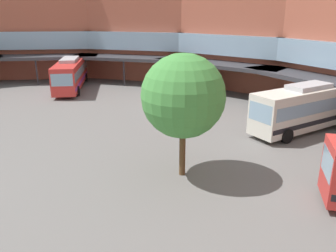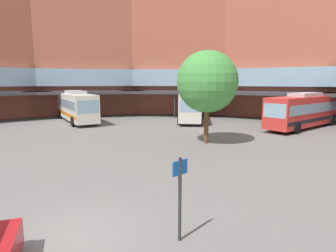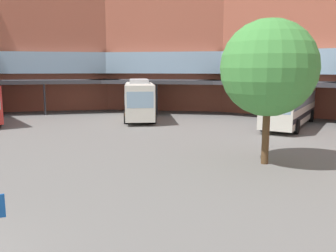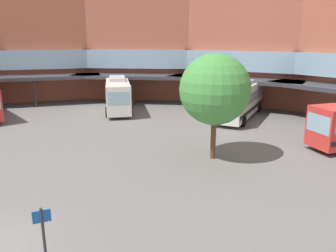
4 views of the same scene
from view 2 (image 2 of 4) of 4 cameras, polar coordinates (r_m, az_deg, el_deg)
The scene contains 7 objects.
ground_plane at distance 9.73m, azimuth -18.96°, elevation -20.71°, with size 122.10×122.10×0.00m, color slate.
station_building at distance 27.98m, azimuth -0.73°, elevation 15.66°, with size 78.19×47.04×16.87m.
bus_0 at distance 35.64m, azimuth -18.30°, elevation 3.91°, with size 9.03×10.63×3.75m.
bus_2 at distance 32.30m, azimuth 26.12°, elevation 2.91°, with size 9.86×10.31×3.67m.
bus_5 at distance 34.62m, azimuth 4.62°, elevation 4.25°, with size 3.09×10.46×3.81m.
plaza_tree at distance 21.69m, azimuth 8.03°, elevation 8.93°, with size 4.71×4.71×7.14m.
stop_sign_post at distance 8.43m, azimuth 2.45°, elevation -13.06°, with size 0.40×0.50×2.58m.
Camera 2 is at (3.97, -7.51, 4.74)m, focal length 29.79 mm.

